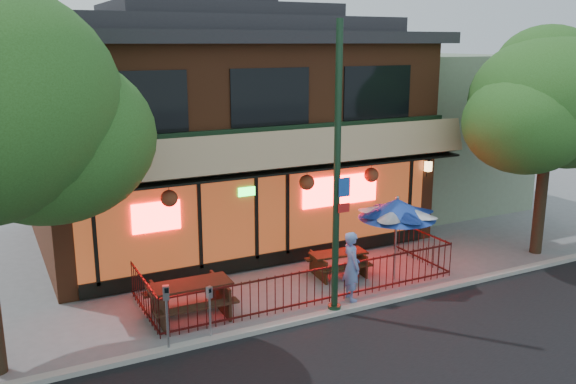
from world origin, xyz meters
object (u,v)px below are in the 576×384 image
at_px(picnic_table_left, 190,295).
at_px(pedestrian, 351,266).
at_px(picnic_table_right, 338,260).
at_px(street_tree_right, 550,95).
at_px(parking_meter_near, 210,304).
at_px(patio_umbrella, 397,209).
at_px(parking_meter_far, 167,308).
at_px(street_light, 337,189).

xyz_separation_m(picnic_table_left, pedestrian, (4.02, -0.92, 0.35)).
height_order(picnic_table_right, pedestrian, pedestrian).
xyz_separation_m(street_tree_right, parking_meter_near, (-11.26, -0.99, -4.08)).
relative_size(street_tree_right, patio_umbrella, 2.90).
bearing_deg(parking_meter_far, picnic_table_left, 56.86).
bearing_deg(street_tree_right, parking_meter_far, -175.02).
bearing_deg(parking_meter_far, street_light, 1.06).
xyz_separation_m(street_light, street_tree_right, (8.04, 0.99, 1.81)).
bearing_deg(street_light, street_tree_right, 7.01).
bearing_deg(picnic_table_right, street_tree_right, -9.57).
relative_size(street_tree_right, picnic_table_right, 4.09).
distance_m(picnic_table_left, parking_meter_near, 1.45).
relative_size(street_tree_right, picnic_table_left, 3.44).
bearing_deg(parking_meter_near, picnic_table_right, 24.50).
bearing_deg(street_light, parking_meter_far, -178.94).
height_order(pedestrian, parking_meter_near, pedestrian).
bearing_deg(pedestrian, picnic_table_left, 85.68).
bearing_deg(street_light, picnic_table_left, 156.22).
height_order(picnic_table_right, parking_meter_near, parking_meter_near).
height_order(street_tree_right, picnic_table_left, street_tree_right).
xyz_separation_m(street_light, patio_umbrella, (2.63, 1.10, -1.08)).
bearing_deg(parking_meter_far, patio_umbrella, 9.80).
height_order(street_light, parking_meter_far, street_light).
distance_m(street_tree_right, pedestrian, 8.31).
relative_size(pedestrian, parking_meter_near, 1.41).
xyz_separation_m(patio_umbrella, parking_meter_far, (-6.83, -1.18, -1.03)).
relative_size(street_light, picnic_table_left, 3.43).
relative_size(picnic_table_left, pedestrian, 1.12).
distance_m(picnic_table_left, pedestrian, 4.14).
xyz_separation_m(street_tree_right, pedestrian, (-7.24, -0.49, -4.04)).
distance_m(street_tree_right, patio_umbrella, 6.14).
height_order(street_light, patio_umbrella, street_light).
xyz_separation_m(picnic_table_right, parking_meter_near, (-4.62, -2.11, 0.43)).
bearing_deg(street_light, parking_meter_near, 179.95).
bearing_deg(street_tree_right, patio_umbrella, 178.79).
bearing_deg(pedestrian, parking_meter_near, 105.65).
height_order(patio_umbrella, parking_meter_near, patio_umbrella).
distance_m(street_light, parking_meter_far, 4.70).
bearing_deg(picnic_table_left, pedestrian, -12.86).
height_order(pedestrian, parking_meter_far, pedestrian).
xyz_separation_m(street_light, picnic_table_right, (1.40, 2.11, -2.70)).
distance_m(picnic_table_left, picnic_table_right, 4.68).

